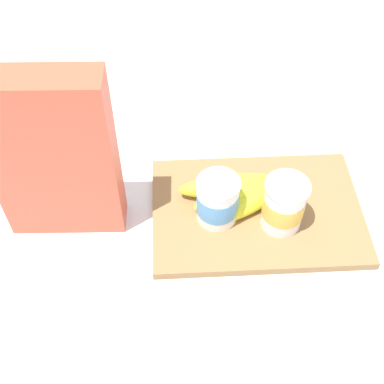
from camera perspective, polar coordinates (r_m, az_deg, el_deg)
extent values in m
plane|color=white|center=(0.89, 7.15, -2.45)|extent=(2.40, 2.40, 0.00)
cube|color=olive|center=(0.88, 7.20, -2.14)|extent=(0.35, 0.24, 0.02)
cube|color=#D85138|center=(0.79, -15.15, 3.65)|extent=(0.19, 0.07, 0.30)
cylinder|color=white|center=(0.83, 10.17, -1.48)|extent=(0.07, 0.07, 0.09)
cylinder|color=gold|center=(0.83, 10.17, -1.48)|extent=(0.07, 0.07, 0.04)
cylinder|color=silver|center=(0.79, 10.63, 0.64)|extent=(0.07, 0.07, 0.00)
cylinder|color=white|center=(0.83, 2.86, -0.98)|extent=(0.07, 0.07, 0.08)
cylinder|color=#5193D1|center=(0.83, 2.86, -0.98)|extent=(0.07, 0.07, 0.04)
cylinder|color=silver|center=(0.79, 2.97, 0.95)|extent=(0.07, 0.07, 0.00)
ellipsoid|color=yellow|center=(0.88, 4.61, 0.68)|extent=(0.19, 0.05, 0.04)
ellipsoid|color=yellow|center=(0.87, 5.49, -0.35)|extent=(0.18, 0.09, 0.03)
ellipsoid|color=yellow|center=(0.86, 6.65, -0.98)|extent=(0.15, 0.10, 0.03)
cylinder|color=brown|center=(0.90, 10.45, 0.72)|extent=(0.01, 0.01, 0.02)
cylinder|color=silver|center=(0.99, 20.24, 1.58)|extent=(0.06, 0.10, 0.01)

